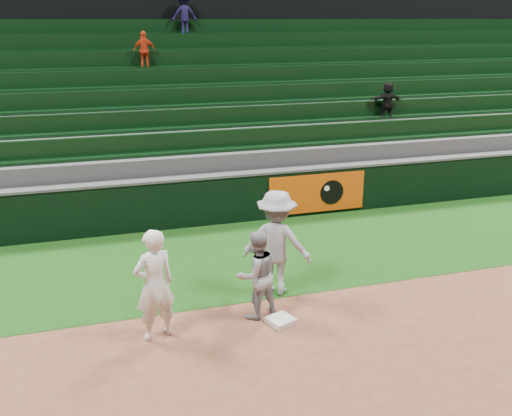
{
  "coord_description": "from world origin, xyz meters",
  "views": [
    {
      "loc": [
        -2.55,
        -7.97,
        4.88
      ],
      "look_at": [
        0.54,
        2.3,
        1.3
      ],
      "focal_mm": 40.0,
      "sensor_mm": 36.0,
      "label": 1
    }
  ],
  "objects_px": {
    "first_baseman": "(154,285)",
    "base_coach": "(277,243)",
    "first_base": "(281,320)",
    "baserunner": "(256,275)"
  },
  "relations": [
    {
      "from": "first_baseman",
      "to": "base_coach",
      "type": "distance_m",
      "value": 2.52
    },
    {
      "from": "first_base",
      "to": "base_coach",
      "type": "xyz_separation_m",
      "value": [
        0.29,
        1.11,
        0.95
      ]
    },
    {
      "from": "first_baseman",
      "to": "base_coach",
      "type": "relative_size",
      "value": 0.94
    },
    {
      "from": "baserunner",
      "to": "base_coach",
      "type": "height_order",
      "value": "base_coach"
    },
    {
      "from": "first_baseman",
      "to": "baserunner",
      "type": "distance_m",
      "value": 1.74
    },
    {
      "from": "base_coach",
      "to": "first_base",
      "type": "bearing_deg",
      "value": 106.69
    },
    {
      "from": "first_base",
      "to": "base_coach",
      "type": "bearing_deg",
      "value": 75.42
    },
    {
      "from": "base_coach",
      "to": "baserunner",
      "type": "bearing_deg",
      "value": 82.01
    },
    {
      "from": "baserunner",
      "to": "base_coach",
      "type": "bearing_deg",
      "value": -146.04
    },
    {
      "from": "baserunner",
      "to": "base_coach",
      "type": "relative_size",
      "value": 0.79
    }
  ]
}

